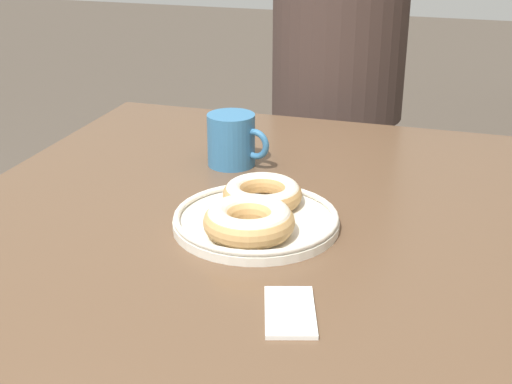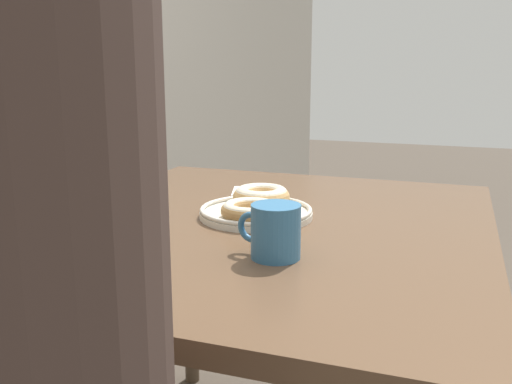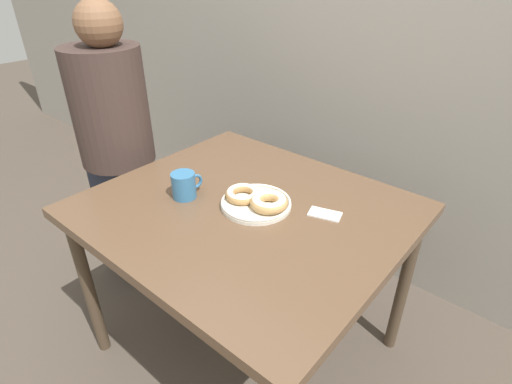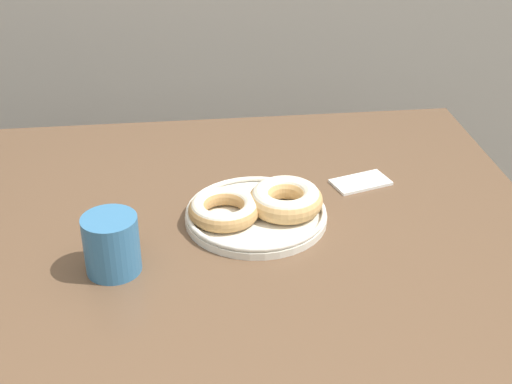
{
  "view_description": "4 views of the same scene",
  "coord_description": "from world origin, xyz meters",
  "px_view_note": "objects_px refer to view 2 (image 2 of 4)",
  "views": [
    {
      "loc": [
        1.0,
        0.53,
        1.26
      ],
      "look_at": [
        0.03,
        0.23,
        0.83
      ],
      "focal_mm": 50.0,
      "sensor_mm": 36.0,
      "label": 1
    },
    {
      "loc": [
        -1.17,
        -0.19,
        1.13
      ],
      "look_at": [
        0.03,
        0.23,
        0.83
      ],
      "focal_mm": 40.0,
      "sensor_mm": 36.0,
      "label": 2
    },
    {
      "loc": [
        0.84,
        -0.72,
        1.57
      ],
      "look_at": [
        0.03,
        0.23,
        0.83
      ],
      "focal_mm": 28.0,
      "sensor_mm": 36.0,
      "label": 3
    },
    {
      "loc": [
        -0.1,
        -0.88,
        1.47
      ],
      "look_at": [
        0.03,
        0.23,
        0.83
      ],
      "focal_mm": 50.0,
      "sensor_mm": 36.0,
      "label": 4
    }
  ],
  "objects_px": {
    "dining_table": "(262,253)",
    "napkin": "(244,192)",
    "donut_plate": "(256,206)",
    "coffee_mug": "(275,231)"
  },
  "relations": [
    {
      "from": "donut_plate",
      "to": "coffee_mug",
      "type": "bearing_deg",
      "value": -153.94
    },
    {
      "from": "dining_table",
      "to": "napkin",
      "type": "height_order",
      "value": "napkin"
    },
    {
      "from": "donut_plate",
      "to": "napkin",
      "type": "relative_size",
      "value": 2.34
    },
    {
      "from": "dining_table",
      "to": "coffee_mug",
      "type": "height_order",
      "value": "coffee_mug"
    },
    {
      "from": "coffee_mug",
      "to": "napkin",
      "type": "bearing_deg",
      "value": 26.58
    },
    {
      "from": "coffee_mug",
      "to": "donut_plate",
      "type": "bearing_deg",
      "value": 26.06
    },
    {
      "from": "dining_table",
      "to": "donut_plate",
      "type": "height_order",
      "value": "donut_plate"
    },
    {
      "from": "donut_plate",
      "to": "coffee_mug",
      "type": "xyz_separation_m",
      "value": [
        -0.26,
        -0.13,
        0.03
      ]
    },
    {
      "from": "dining_table",
      "to": "napkin",
      "type": "relative_size",
      "value": 8.81
    },
    {
      "from": "dining_table",
      "to": "napkin",
      "type": "distance_m",
      "value": 0.3
    }
  ]
}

